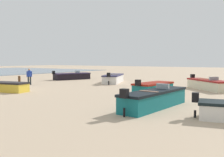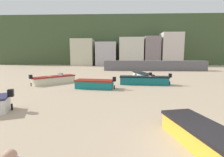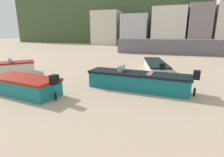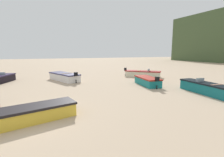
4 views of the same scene
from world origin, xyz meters
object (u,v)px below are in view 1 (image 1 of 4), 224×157
boat_cream_8 (208,84)px  mooring_post_near_water (19,81)px  beach_walker_distant (29,75)px  boat_teal_4 (153,88)px  boat_white_0 (113,79)px  boat_black_1 (72,76)px  boat_teal_5 (155,99)px

boat_cream_8 → mooring_post_near_water: 16.60m
mooring_post_near_water → beach_walker_distant: beach_walker_distant is taller
boat_teal_4 → boat_cream_8: bearing=69.8°
mooring_post_near_water → boat_teal_4: bearing=100.1°
boat_white_0 → boat_cream_8: size_ratio=1.17×
boat_white_0 → mooring_post_near_water: size_ratio=5.03×
boat_teal_4 → mooring_post_near_water: bearing=-161.9°
mooring_post_near_water → beach_walker_distant: size_ratio=0.61×
boat_black_1 → beach_walker_distant: size_ratio=2.99×
boat_teal_5 → mooring_post_near_water: boat_teal_5 is taller
boat_black_1 → beach_walker_distant: bearing=-57.6°
boat_black_1 → beach_walker_distant: 7.69m
boat_teal_5 → beach_walker_distant: 16.00m
boat_white_0 → boat_teal_5: (11.04, 9.78, 0.01)m
boat_teal_4 → boat_teal_5: bearing=-56.7°
boat_black_1 → mooring_post_near_water: (9.22, 2.00, 0.07)m
boat_teal_5 → boat_cream_8: bearing=92.5°
boat_cream_8 → mooring_post_near_water: boat_cream_8 is taller
boat_teal_4 → boat_teal_5: 5.49m
boat_black_1 → beach_walker_distant: beach_walker_distant is taller
mooring_post_near_water → boat_white_0: bearing=149.3°
boat_white_0 → boat_cream_8: (1.15, 10.09, -0.02)m
boat_white_0 → boat_teal_4: 9.61m
boat_white_0 → boat_cream_8: boat_white_0 is taller
boat_cream_8 → boat_teal_5: bearing=42.5°
boat_white_0 → boat_teal_4: bearing=-61.8°
boat_black_1 → boat_teal_5: size_ratio=0.89×
boat_teal_5 → beach_walker_distant: bearing=168.2°
mooring_post_near_water → beach_walker_distant: (-1.66, -0.68, 0.46)m
boat_black_1 → boat_teal_5: (11.99, 16.69, 0.04)m
boat_teal_4 → boat_cream_8: size_ratio=0.92×
boat_cream_8 → beach_walker_distant: (5.45, -15.68, 0.52)m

